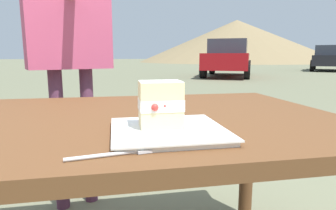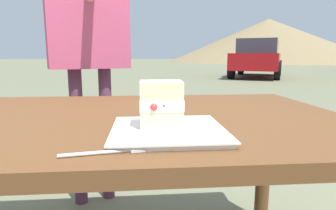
{
  "view_description": "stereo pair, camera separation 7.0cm",
  "coord_description": "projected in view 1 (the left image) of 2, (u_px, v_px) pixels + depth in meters",
  "views": [
    {
      "loc": [
        -0.07,
        0.93,
        0.88
      ],
      "look_at": [
        -0.2,
        0.24,
        0.76
      ],
      "focal_mm": 30.43,
      "sensor_mm": 36.0,
      "label": 1
    },
    {
      "loc": [
        -0.14,
        0.94,
        0.88
      ],
      "look_at": [
        -0.2,
        0.24,
        0.76
      ],
      "focal_mm": 30.43,
      "sensor_mm": 36.0,
      "label": 2
    }
  ],
  "objects": [
    {
      "name": "dessert_plate",
      "position": [
        168.0,
        131.0,
        0.72
      ],
      "size": [
        0.28,
        0.28,
        0.02
      ],
      "color": "white",
      "rests_on": "patio_table"
    },
    {
      "name": "dessert_fork",
      "position": [
        116.0,
        154.0,
        0.56
      ],
      "size": [
        0.17,
        0.04,
        0.01
      ],
      "color": "silver",
      "rests_on": "patio_table"
    },
    {
      "name": "parked_car_near",
      "position": [
        228.0,
        57.0,
        12.18
      ],
      "size": [
        3.44,
        4.52,
        1.55
      ],
      "color": "maroon",
      "rests_on": "ground"
    },
    {
      "name": "parked_car_far",
      "position": [
        329.0,
        58.0,
        16.79
      ],
      "size": [
        4.04,
        4.4,
        1.46
      ],
      "color": "black",
      "rests_on": "ground"
    },
    {
      "name": "distant_hill",
      "position": [
        236.0,
        41.0,
        41.17
      ],
      "size": [
        27.99,
        27.99,
        5.94
      ],
      "color": "olive",
      "rests_on": "ground"
    },
    {
      "name": "cake_slice",
      "position": [
        160.0,
        104.0,
        0.72
      ],
      "size": [
        0.11,
        0.1,
        0.12
      ],
      "color": "beige",
      "rests_on": "dessert_plate"
    },
    {
      "name": "patio_table",
      "position": [
        94.0,
        141.0,
        0.93
      ],
      "size": [
        1.62,
        0.93,
        0.68
      ],
      "color": "brown",
      "rests_on": "ground"
    },
    {
      "name": "diner_person",
      "position": [
        68.0,
        20.0,
        1.53
      ],
      "size": [
        0.47,
        0.61,
        1.6
      ],
      "color": "#5D3049",
      "rests_on": "ground"
    }
  ]
}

